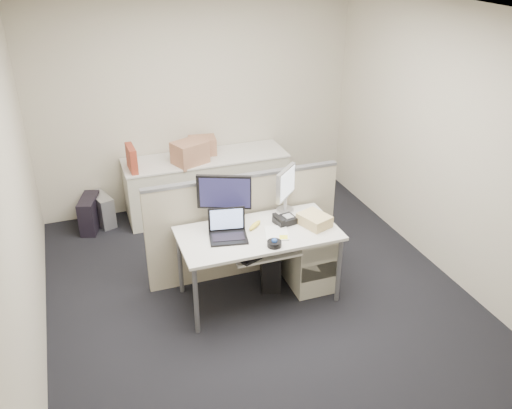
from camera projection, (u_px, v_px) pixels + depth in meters
name	position (u px, v px, depth m)	size (l,w,h in m)	color
floor	(258.00, 296.00, 5.40)	(4.00, 4.50, 0.01)	black
ceiling	(259.00, 11.00, 4.15)	(4.00, 4.50, 0.01)	white
wall_back	(197.00, 102.00, 6.66)	(4.00, 0.02, 2.70)	#BFB1A0
wall_front	(401.00, 332.00, 2.89)	(4.00, 0.02, 2.70)	#BFB1A0
wall_left	(15.00, 207.00, 4.18)	(0.02, 4.50, 2.70)	#BFB1A0
wall_right	(448.00, 144.00, 5.37)	(0.02, 4.50, 2.70)	#BFB1A0
desk	(258.00, 238.00, 5.09)	(1.50, 0.75, 0.73)	beige
keyboard_tray	(265.00, 252.00, 4.96)	(0.62, 0.32, 0.02)	beige
drawer_pedestal	(308.00, 255.00, 5.45)	(0.40, 0.55, 0.65)	beige
cubicle_partition	(244.00, 227.00, 5.52)	(2.00, 0.06, 1.10)	tan
back_counter	(207.00, 185.00, 6.85)	(2.00, 0.60, 0.72)	beige
monitor_main	(224.00, 200.00, 5.08)	(0.51, 0.20, 0.51)	black
monitor_small	(286.00, 190.00, 5.34)	(0.37, 0.18, 0.45)	#B7B7BC
laptop	(228.00, 227.00, 4.90)	(0.34, 0.26, 0.26)	black
trackball	(274.00, 244.00, 4.83)	(0.13, 0.13, 0.05)	black
desk_phone	(285.00, 220.00, 5.20)	(0.20, 0.16, 0.06)	black
paper_stack	(277.00, 233.00, 5.04)	(0.21, 0.27, 0.01)	white
sticky_pad	(284.00, 238.00, 4.96)	(0.08, 0.08, 0.01)	yellow
travel_mug	(241.00, 216.00, 5.18)	(0.07, 0.07, 0.15)	black
banana	(255.00, 225.00, 5.13)	(0.20, 0.05, 0.04)	#FFF34E
cellphone	(237.00, 224.00, 5.18)	(0.06, 0.11, 0.01)	black
manila_folders	(314.00, 220.00, 5.16)	(0.22, 0.29, 0.11)	tan
keyboard	(260.00, 251.00, 4.93)	(0.49, 0.18, 0.03)	black
pc_tower_desk	(270.00, 262.00, 5.52)	(0.19, 0.48, 0.44)	black
pc_tower_spare_dark	(90.00, 213.00, 6.49)	(0.18, 0.45, 0.42)	black
pc_tower_spare_silver	(102.00, 209.00, 6.62)	(0.16, 0.41, 0.38)	#B7B7BC
cardboard_box_left	(190.00, 153.00, 6.45)	(0.39, 0.29, 0.29)	#9D6E53
cardboard_box_right	(203.00, 146.00, 6.73)	(0.32, 0.25, 0.23)	#9D6E53
red_binder	(132.00, 159.00, 6.26)	(0.08, 0.33, 0.31)	maroon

